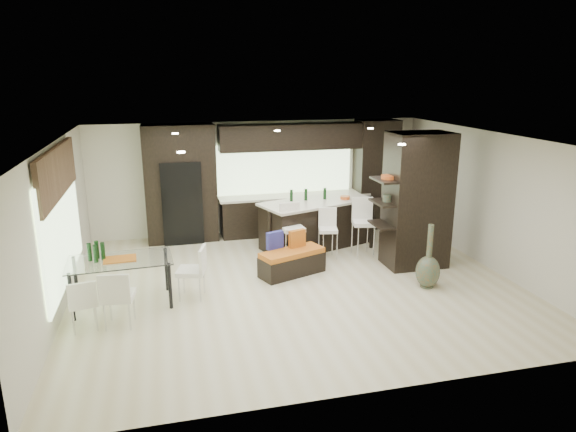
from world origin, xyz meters
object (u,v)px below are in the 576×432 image
object	(u,v)px
dining_table	(122,282)
chair_far	(83,306)
chair_end	(191,275)
stool_right	(363,233)
bench	(292,262)
kitchen_island	(316,223)
stool_left	(292,239)
floor_vase	(429,256)
chair_near	(119,300)
stool_mid	(328,239)

from	to	relation	value
dining_table	chair_far	distance (m)	0.92
dining_table	chair_far	world-z (taller)	dining_table
chair_end	stool_right	bearing A→B (deg)	-55.15
bench	chair_far	world-z (taller)	chair_far
dining_table	chair_far	bearing A→B (deg)	-127.90
bench	dining_table	distance (m)	3.18
kitchen_island	chair_end	bearing A→B (deg)	-162.21
stool_left	floor_vase	world-z (taller)	floor_vase
chair_near	floor_vase	bearing A→B (deg)	10.04
stool_mid	chair_end	world-z (taller)	stool_mid
dining_table	chair_near	world-z (taller)	chair_near
chair_end	kitchen_island	bearing A→B (deg)	-37.99
stool_mid	kitchen_island	bearing A→B (deg)	102.70
floor_vase	chair_end	distance (m)	4.25
stool_right	floor_vase	distance (m)	1.95
chair_near	chair_far	distance (m)	0.53
chair_near	chair_end	size ratio (longest dim) A/B	1.00
stool_mid	chair_near	size ratio (longest dim) A/B	1.00
bench	chair_far	bearing A→B (deg)	-179.82
stool_left	stool_right	bearing A→B (deg)	-4.56
stool_right	bench	bearing A→B (deg)	-146.37
floor_vase	chair_end	bearing A→B (deg)	172.31
kitchen_island	floor_vase	distance (m)	3.04
stool_right	chair_far	world-z (taller)	stool_right
dining_table	chair_end	bearing A→B (deg)	-3.24
dining_table	chair_far	xyz separation A→B (m)	(-0.52, -0.76, -0.02)
stool_right	chair_end	distance (m)	3.93
bench	dining_table	size ratio (longest dim) A/B	0.77
stool_right	dining_table	distance (m)	5.03
chair_far	chair_end	xyz separation A→B (m)	(1.67, 0.76, 0.05)
stool_right	dining_table	world-z (taller)	stool_right
stool_right	bench	xyz separation A→B (m)	(-1.74, -0.69, -0.25)
stool_left	chair_end	bearing A→B (deg)	-152.85
stool_mid	chair_far	bearing A→B (deg)	-142.70
stool_left	stool_mid	world-z (taller)	stool_left
kitchen_island	stool_right	bearing A→B (deg)	-67.01
bench	chair_end	xyz separation A→B (m)	(-1.96, -0.63, 0.18)
stool_mid	chair_near	distance (m)	4.60
stool_left	kitchen_island	bearing A→B (deg)	43.54
floor_vase	chair_end	xyz separation A→B (m)	(-4.21, 0.57, -0.17)
chair_near	chair_end	bearing A→B (deg)	42.03
kitchen_island	floor_vase	size ratio (longest dim) A/B	2.12
chair_far	chair_near	bearing A→B (deg)	-14.15
floor_vase	dining_table	distance (m)	5.40
dining_table	chair_end	size ratio (longest dim) A/B	1.96
floor_vase	chair_near	xyz separation A→B (m)	(-5.36, -0.21, -0.17)
stool_right	floor_vase	size ratio (longest dim) A/B	0.84
chair_end	floor_vase	bearing A→B (deg)	-82.39
chair_far	chair_end	bearing A→B (deg)	13.05
stool_left	stool_right	world-z (taller)	stool_right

